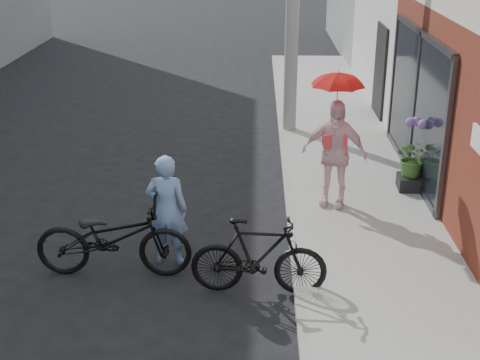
{
  "coord_description": "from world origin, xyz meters",
  "views": [
    {
      "loc": [
        0.4,
        -7.78,
        4.43
      ],
      "look_at": [
        0.18,
        0.54,
        1.1
      ],
      "focal_mm": 50.0,
      "sensor_mm": 36.0,
      "label": 1
    }
  ],
  "objects_px": {
    "bike_right": "(259,257)",
    "officer": "(167,210)",
    "planter": "(411,182)",
    "bike_left": "(113,238)",
    "kimono_woman": "(334,154)"
  },
  "relations": [
    {
      "from": "officer",
      "to": "kimono_woman",
      "type": "relative_size",
      "value": 0.9
    },
    {
      "from": "officer",
      "to": "planter",
      "type": "bearing_deg",
      "value": -143.91
    },
    {
      "from": "bike_left",
      "to": "planter",
      "type": "height_order",
      "value": "bike_left"
    },
    {
      "from": "officer",
      "to": "planter",
      "type": "distance_m",
      "value": 4.52
    },
    {
      "from": "officer",
      "to": "bike_right",
      "type": "bearing_deg",
      "value": 151.25
    },
    {
      "from": "bike_left",
      "to": "kimono_woman",
      "type": "height_order",
      "value": "kimono_woman"
    },
    {
      "from": "bike_left",
      "to": "kimono_woman",
      "type": "bearing_deg",
      "value": -55.51
    },
    {
      "from": "bike_right",
      "to": "planter",
      "type": "distance_m",
      "value": 4.1
    },
    {
      "from": "kimono_woman",
      "to": "planter",
      "type": "bearing_deg",
      "value": 43.5
    },
    {
      "from": "kimono_woman",
      "to": "bike_right",
      "type": "bearing_deg",
      "value": -97.33
    },
    {
      "from": "bike_left",
      "to": "kimono_woman",
      "type": "distance_m",
      "value": 3.72
    },
    {
      "from": "bike_right",
      "to": "planter",
      "type": "xyz_separation_m",
      "value": [
        2.56,
        3.19,
        -0.27
      ]
    },
    {
      "from": "kimono_woman",
      "to": "planter",
      "type": "distance_m",
      "value": 1.72
    },
    {
      "from": "bike_right",
      "to": "officer",
      "type": "bearing_deg",
      "value": 60.89
    },
    {
      "from": "planter",
      "to": "bike_left",
      "type": "bearing_deg",
      "value": -148.06
    }
  ]
}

